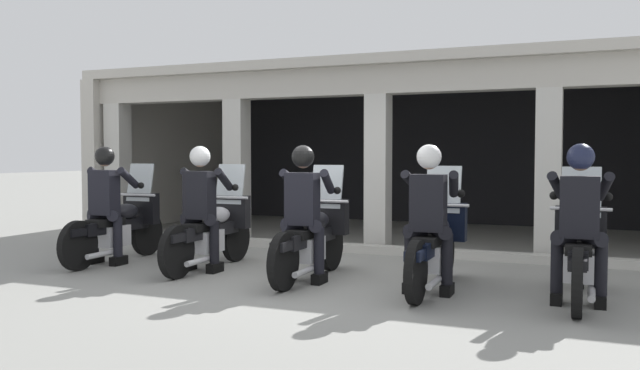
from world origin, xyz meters
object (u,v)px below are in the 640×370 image
(motorcycle_center, at_px, (313,236))
(police_officer_center, at_px, (304,201))
(police_officer_far_right, at_px, (580,210))
(motorcycle_left, at_px, (213,230))
(motorcycle_right, at_px, (435,244))
(police_officer_right, at_px, (429,206))
(police_officer_left, at_px, (201,197))
(motorcycle_far_left, at_px, (121,225))
(motorcycle_far_right, at_px, (580,251))
(police_officer_far_left, at_px, (106,195))

(motorcycle_center, relative_size, police_officer_center, 1.29)
(police_officer_far_right, bearing_deg, motorcycle_left, 179.05)
(motorcycle_center, relative_size, motorcycle_right, 1.00)
(motorcycle_center, relative_size, police_officer_right, 1.29)
(police_officer_right, bearing_deg, motorcycle_left, 169.84)
(police_officer_center, bearing_deg, police_officer_left, 176.78)
(motorcycle_far_left, bearing_deg, motorcycle_center, 5.85)
(police_officer_left, relative_size, motorcycle_right, 0.78)
(police_officer_left, height_order, police_officer_center, same)
(motorcycle_far_left, height_order, police_officer_center, police_officer_center)
(police_officer_left, bearing_deg, motorcycle_left, 87.35)
(police_officer_center, distance_m, motorcycle_far_right, 3.00)
(police_officer_far_left, bearing_deg, motorcycle_far_left, 98.04)
(motorcycle_left, bearing_deg, police_officer_center, -18.68)
(motorcycle_left, height_order, police_officer_center, police_officer_center)
(motorcycle_center, height_order, motorcycle_right, same)
(police_officer_far_left, distance_m, police_officer_left, 1.48)
(police_officer_center, height_order, motorcycle_right, police_officer_center)
(police_officer_far_left, distance_m, motorcycle_left, 1.57)
(police_officer_center, bearing_deg, police_officer_far_right, 1.75)
(police_officer_left, bearing_deg, police_officer_center, -8.12)
(motorcycle_far_left, relative_size, police_officer_right, 1.29)
(motorcycle_right, bearing_deg, police_officer_far_right, -10.34)
(police_officer_right, xyz_separation_m, police_officer_far_right, (1.48, 0.03, 0.00))
(motorcycle_left, bearing_deg, motorcycle_right, -6.57)
(police_officer_far_left, xyz_separation_m, motorcycle_far_right, (5.92, 0.12, -0.44))
(motorcycle_far_left, height_order, motorcycle_left, same)
(police_officer_center, bearing_deg, motorcycle_center, 92.25)
(motorcycle_center, height_order, police_officer_far_right, police_officer_far_right)
(motorcycle_right, distance_m, police_officer_right, 0.52)
(police_officer_right, distance_m, police_officer_far_right, 1.48)
(motorcycle_left, height_order, police_officer_far_right, police_officer_far_right)
(motorcycle_left, bearing_deg, police_officer_left, -92.65)
(police_officer_far_right, bearing_deg, motorcycle_far_right, 94.86)
(motorcycle_left, bearing_deg, police_officer_right, -11.98)
(police_officer_center, bearing_deg, police_officer_right, -0.11)
(motorcycle_far_right, bearing_deg, motorcycle_center, -175.64)
(police_officer_far_left, relative_size, motorcycle_right, 0.78)
(police_officer_far_right, bearing_deg, police_officer_far_left, -176.49)
(police_officer_far_left, bearing_deg, police_officer_left, 9.15)
(police_officer_far_left, height_order, motorcycle_left, police_officer_far_left)
(police_officer_far_left, bearing_deg, motorcycle_center, 11.33)
(motorcycle_far_left, distance_m, motorcycle_far_right, 5.92)
(motorcycle_left, xyz_separation_m, police_officer_center, (1.48, -0.43, 0.44))
(motorcycle_left, bearing_deg, police_officer_far_right, -8.45)
(police_officer_left, bearing_deg, police_officer_far_left, 178.47)
(motorcycle_left, distance_m, police_officer_far_right, 4.49)
(motorcycle_far_left, xyz_separation_m, police_officer_far_right, (5.92, -0.45, 0.44))
(motorcycle_far_right, distance_m, police_officer_far_right, 0.52)
(motorcycle_center, height_order, police_officer_center, police_officer_center)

